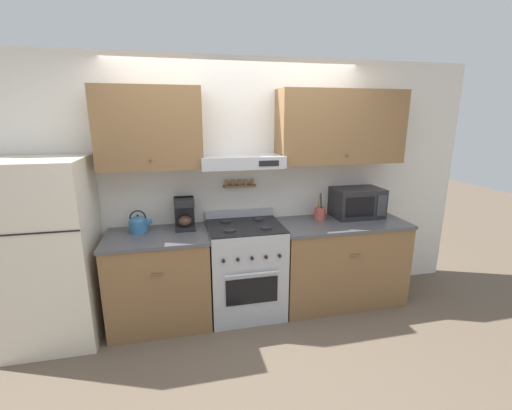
{
  "coord_description": "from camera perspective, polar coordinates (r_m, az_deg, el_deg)",
  "views": [
    {
      "loc": [
        -0.61,
        -2.82,
        1.97
      ],
      "look_at": [
        0.1,
        0.28,
        1.15
      ],
      "focal_mm": 24.0,
      "sensor_mm": 36.0,
      "label": 1
    }
  ],
  "objects": [
    {
      "name": "stove_range",
      "position": [
        3.55,
        -1.79,
        -10.55
      ],
      "size": [
        0.73,
        0.67,
        1.02
      ],
      "color": "#ADAFB5",
      "rests_on": "ground_plane"
    },
    {
      "name": "refrigerator",
      "position": [
        3.53,
        -31.82,
        -6.85
      ],
      "size": [
        0.82,
        0.73,
        1.64
      ],
      "color": "beige",
      "rests_on": "ground_plane"
    },
    {
      "name": "coffee_maker",
      "position": [
        3.44,
        -11.83,
        -1.29
      ],
      "size": [
        0.19,
        0.23,
        0.31
      ],
      "color": "black",
      "rests_on": "counter_left"
    },
    {
      "name": "tea_kettle",
      "position": [
        3.45,
        -18.99,
        -2.96
      ],
      "size": [
        0.22,
        0.17,
        0.22
      ],
      "color": "teal",
      "rests_on": "counter_left"
    },
    {
      "name": "counter_left",
      "position": [
        3.51,
        -15.75,
        -11.74
      ],
      "size": [
        0.96,
        0.67,
        0.9
      ],
      "color": "brown",
      "rests_on": "ground_plane"
    },
    {
      "name": "utensil_crock",
      "position": [
        3.73,
        10.61,
        -1.31
      ],
      "size": [
        0.12,
        0.12,
        0.29
      ],
      "color": "#B24C42",
      "rests_on": "counter_right"
    },
    {
      "name": "wall_back",
      "position": [
        3.55,
        -1.44,
        6.49
      ],
      "size": [
        5.2,
        0.46,
        2.55
      ],
      "color": "silver",
      "rests_on": "ground_plane"
    },
    {
      "name": "ground_plane",
      "position": [
        3.49,
        -0.59,
        -19.88
      ],
      "size": [
        16.0,
        16.0,
        0.0
      ],
      "primitive_type": "plane",
      "color": "brown"
    },
    {
      "name": "counter_right",
      "position": [
        3.88,
        13.68,
        -9.06
      ],
      "size": [
        1.35,
        0.67,
        0.9
      ],
      "color": "brown",
      "rests_on": "ground_plane"
    },
    {
      "name": "microwave",
      "position": [
        3.91,
        16.44,
        0.41
      ],
      "size": [
        0.52,
        0.38,
        0.32
      ],
      "color": "#232326",
      "rests_on": "counter_right"
    }
  ]
}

